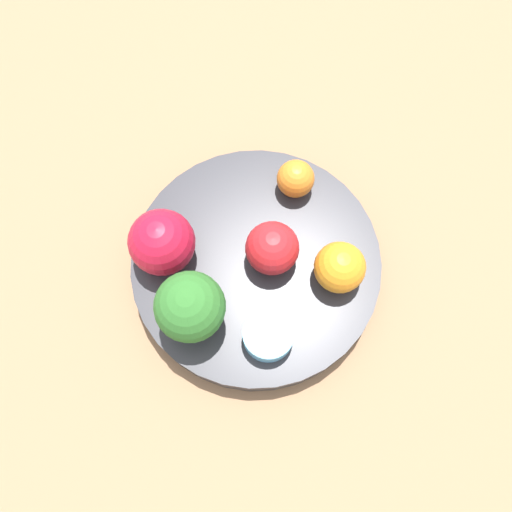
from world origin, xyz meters
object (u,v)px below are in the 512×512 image
(broccoli, at_px, (190,307))
(orange_back, at_px, (340,267))
(apple_green, at_px, (162,242))
(orange_front, at_px, (296,179))
(bowl, at_px, (256,265))
(small_cup, at_px, (266,335))
(apple_red, at_px, (272,247))

(broccoli, height_order, orange_back, broccoli)
(apple_green, height_order, orange_front, apple_green)
(apple_green, bearing_deg, orange_back, 164.08)
(bowl, xyz_separation_m, small_cup, (0.00, 0.08, 0.03))
(broccoli, distance_m, apple_green, 0.07)
(apple_green, xyz_separation_m, orange_back, (-0.16, 0.05, -0.01))
(apple_green, distance_m, small_cup, 0.13)
(broccoli, relative_size, orange_back, 1.55)
(broccoli, xyz_separation_m, small_cup, (-0.06, 0.03, -0.03))
(bowl, relative_size, apple_green, 3.94)
(apple_red, xyz_separation_m, orange_back, (-0.06, 0.03, -0.00))
(bowl, xyz_separation_m, orange_front, (-0.05, -0.07, 0.04))
(bowl, distance_m, broccoli, 0.10)
(orange_front, bearing_deg, small_cup, 70.73)
(bowl, height_order, apple_red, apple_red)
(bowl, bearing_deg, orange_back, 159.88)
(orange_front, distance_m, small_cup, 0.16)
(orange_back, bearing_deg, bowl, -20.12)
(bowl, height_order, orange_back, orange_back)
(small_cup, bearing_deg, apple_red, -102.23)
(apple_green, xyz_separation_m, small_cup, (-0.08, 0.10, -0.02))
(apple_red, height_order, small_cup, apple_red)
(broccoli, bearing_deg, apple_red, -147.35)
(broccoli, bearing_deg, orange_front, -133.39)
(apple_green, height_order, orange_back, apple_green)
(apple_red, height_order, orange_front, apple_red)
(apple_red, bearing_deg, bowl, 6.05)
(apple_red, xyz_separation_m, apple_green, (0.10, -0.02, 0.01))
(orange_back, bearing_deg, orange_front, -76.50)
(apple_green, height_order, small_cup, apple_green)
(bowl, relative_size, orange_front, 6.48)
(apple_red, bearing_deg, small_cup, 77.77)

